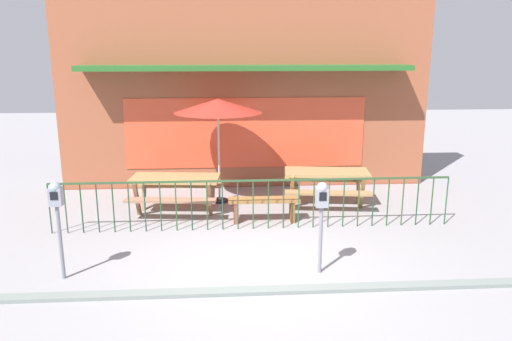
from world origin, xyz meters
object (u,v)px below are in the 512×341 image
at_px(picnic_table_left, 175,184).
at_px(patio_bench, 264,205).
at_px(picnic_table_right, 326,178).
at_px(parking_meter_far, 57,205).
at_px(patio_umbrella, 218,107).
at_px(parking_meter_near, 322,204).

height_order(picnic_table_left, patio_bench, picnic_table_left).
relative_size(picnic_table_right, patio_bench, 1.39).
bearing_deg(patio_bench, parking_meter_far, -144.56).
bearing_deg(patio_bench, picnic_table_right, 33.87).
height_order(patio_umbrella, parking_meter_near, patio_umbrella).
distance_m(picnic_table_left, parking_meter_far, 3.29).
height_order(picnic_table_left, picnic_table_right, same).
bearing_deg(patio_bench, patio_umbrella, 122.97).
relative_size(patio_bench, parking_meter_far, 0.94).
distance_m(picnic_table_right, patio_bench, 1.75).
xyz_separation_m(picnic_table_right, patio_bench, (-1.43, -0.96, -0.26)).
bearing_deg(picnic_table_right, patio_bench, -146.13).
bearing_deg(picnic_table_right, picnic_table_left, -174.76).
xyz_separation_m(picnic_table_right, parking_meter_far, (-4.61, -3.22, 0.54)).
xyz_separation_m(picnic_table_left, parking_meter_near, (2.45, -2.98, 0.49)).
relative_size(picnic_table_left, patio_umbrella, 0.84).
bearing_deg(patio_bench, picnic_table_left, 159.46).
bearing_deg(parking_meter_far, parking_meter_near, -0.73).
height_order(picnic_table_right, parking_meter_near, parking_meter_near).
bearing_deg(parking_meter_far, patio_umbrella, 57.68).
height_order(picnic_table_left, parking_meter_near, parking_meter_near).
height_order(patio_umbrella, patio_bench, patio_umbrella).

